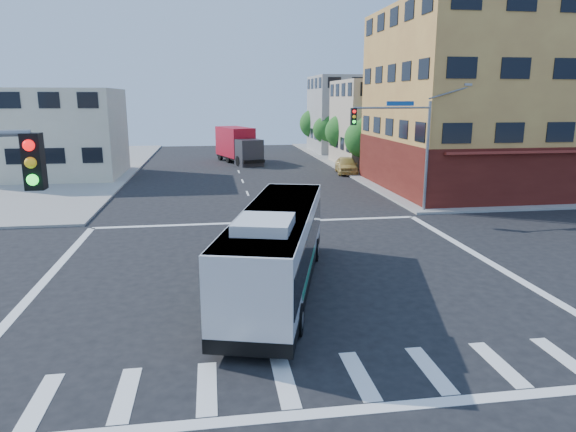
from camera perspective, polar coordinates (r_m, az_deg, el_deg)
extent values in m
plane|color=black|center=(21.33, -0.79, -6.71)|extent=(120.00, 120.00, 0.00)
cube|color=#98958D|center=(66.98, 25.88, 5.61)|extent=(50.00, 50.00, 0.15)
cube|color=gold|center=(44.61, 22.52, 11.80)|extent=(18.00, 15.00, 14.00)
cube|color=#591B14|center=(44.91, 21.97, 5.43)|extent=(18.09, 15.08, 4.00)
cube|color=maroon|center=(38.83, 27.43, 6.25)|extent=(16.00, 1.60, 0.51)
cube|color=tan|center=(57.45, 11.68, 10.06)|extent=(12.00, 10.00, 9.00)
cube|color=#979792|center=(70.73, 7.75, 11.12)|extent=(12.00, 10.00, 10.00)
cube|color=beige|center=(52.00, -24.79, 8.31)|extent=(12.00, 10.00, 8.00)
cylinder|color=gray|center=(33.74, 15.17, 6.27)|extent=(0.18, 0.18, 7.00)
cylinder|color=gray|center=(32.38, 11.54, 11.70)|extent=(5.01, 0.62, 0.12)
cube|color=black|center=(31.39, 7.29, 10.91)|extent=(0.32, 0.30, 1.00)
sphere|color=#FF0C0C|center=(31.22, 7.39, 11.44)|extent=(0.20, 0.20, 0.20)
sphere|color=yellow|center=(31.23, 7.37, 10.89)|extent=(0.20, 0.20, 0.20)
sphere|color=#19FF33|center=(31.24, 7.35, 10.34)|extent=(0.20, 0.20, 0.20)
cube|color=#154A93|center=(32.60, 12.37, 12.11)|extent=(1.80, 0.22, 0.28)
cube|color=gray|center=(34.85, 19.33, 13.62)|extent=(0.50, 0.22, 0.14)
cube|color=black|center=(10.14, -26.40, 5.44)|extent=(0.32, 0.30, 1.00)
sphere|color=#FF0C0C|center=(9.96, -26.87, 7.02)|extent=(0.20, 0.20, 0.20)
sphere|color=yellow|center=(9.98, -26.69, 5.31)|extent=(0.20, 0.20, 0.20)
sphere|color=#19FF33|center=(10.02, -26.52, 3.62)|extent=(0.20, 0.20, 0.20)
cylinder|color=#371F14|center=(50.43, 8.25, 5.78)|extent=(0.28, 0.28, 1.92)
sphere|color=#18571C|center=(50.19, 8.34, 8.50)|extent=(3.60, 3.60, 3.60)
sphere|color=#18571C|center=(49.96, 8.92, 9.49)|extent=(2.52, 2.52, 2.52)
cylinder|color=#371F14|center=(58.08, 5.98, 6.82)|extent=(0.28, 0.28, 1.99)
sphere|color=#18571C|center=(57.87, 6.04, 9.29)|extent=(3.80, 3.80, 3.80)
sphere|color=#18571C|center=(57.63, 6.53, 10.21)|extent=(2.66, 2.66, 2.66)
cylinder|color=#371F14|center=(65.82, 4.23, 7.53)|extent=(0.28, 0.28, 1.89)
sphere|color=#18571C|center=(65.64, 4.27, 9.53)|extent=(3.40, 3.40, 3.40)
sphere|color=#18571C|center=(65.40, 4.69, 10.26)|extent=(2.38, 2.38, 2.38)
cylinder|color=#371F14|center=(73.61, 2.85, 8.18)|extent=(0.28, 0.28, 2.03)
sphere|color=#18571C|center=(73.43, 2.88, 10.21)|extent=(4.00, 4.00, 4.00)
sphere|color=#18571C|center=(73.18, 3.24, 10.98)|extent=(2.80, 2.80, 2.80)
cube|color=black|center=(19.74, -1.16, -6.71)|extent=(5.58, 12.04, 0.44)
cube|color=silver|center=(19.37, -1.18, -3.36)|extent=(5.56, 12.01, 2.80)
cube|color=black|center=(19.32, -1.18, -2.87)|extent=(5.51, 11.69, 1.23)
cube|color=black|center=(24.95, 0.70, 0.55)|extent=(2.23, 0.67, 1.32)
cube|color=#E5590C|center=(24.79, 0.72, 2.78)|extent=(1.82, 0.55, 0.27)
cube|color=silver|center=(19.03, -1.20, 0.51)|extent=(5.45, 11.77, 0.12)
cube|color=silver|center=(16.15, -2.67, -0.92)|extent=(2.26, 2.55, 0.35)
cube|color=#08724E|center=(19.33, -5.10, -5.65)|extent=(1.46, 5.20, 0.27)
cube|color=#08724E|center=(18.98, 2.42, -5.96)|extent=(1.46, 5.20, 0.27)
cylinder|color=black|center=(23.46, -2.71, -3.57)|extent=(0.56, 1.06, 1.02)
cylinder|color=#99999E|center=(23.48, -3.04, -3.55)|extent=(0.17, 0.50, 0.51)
cylinder|color=black|center=(23.19, 3.03, -3.77)|extent=(0.56, 1.06, 1.02)
cylinder|color=#99999E|center=(23.19, 3.37, -3.78)|extent=(0.17, 0.50, 0.51)
cylinder|color=black|center=(16.53, -7.14, -10.97)|extent=(0.56, 1.06, 1.02)
cylinder|color=#99999E|center=(16.56, -7.61, -10.93)|extent=(0.17, 0.50, 0.51)
cylinder|color=black|center=(16.15, 1.13, -11.46)|extent=(0.56, 1.06, 1.02)
cylinder|color=#99999E|center=(16.14, 1.62, -11.48)|extent=(0.17, 0.50, 0.51)
cube|color=#29292E|center=(55.85, -4.36, 7.03)|extent=(3.12, 3.05, 2.83)
cube|color=black|center=(54.86, -3.95, 7.39)|extent=(2.20, 0.79, 1.09)
cube|color=#A90E20|center=(59.59, -5.91, 8.22)|extent=(4.37, 6.59, 3.26)
cube|color=black|center=(58.55, -5.41, 6.48)|extent=(4.98, 9.01, 0.33)
cylinder|color=black|center=(55.73, -5.52, 6.10)|extent=(0.63, 1.13, 1.09)
cylinder|color=black|center=(56.59, -3.35, 6.24)|extent=(0.63, 1.13, 1.09)
cylinder|color=black|center=(58.66, -6.65, 6.41)|extent=(0.63, 1.13, 1.09)
cylinder|color=black|center=(59.47, -4.57, 6.55)|extent=(0.63, 1.13, 1.09)
cylinder|color=black|center=(61.20, -7.53, 6.66)|extent=(0.63, 1.13, 1.09)
cylinder|color=black|center=(61.98, -5.53, 6.79)|extent=(0.63, 1.13, 1.09)
imported|color=#D2AF56|center=(50.30, 6.50, 5.64)|extent=(2.57, 4.99, 1.63)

